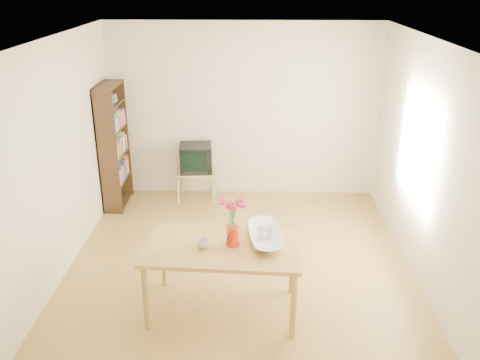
{
  "coord_description": "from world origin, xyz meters",
  "views": [
    {
      "loc": [
        0.14,
        -5.1,
        3.23
      ],
      "look_at": [
        0.0,
        0.3,
        1.0
      ],
      "focal_mm": 38.0,
      "sensor_mm": 36.0,
      "label": 1
    }
  ],
  "objects_px": {
    "bowl": "(265,219)",
    "mug": "(203,244)",
    "table": "(223,252)",
    "pitcher": "(233,236)",
    "television": "(196,157)"
  },
  "relations": [
    {
      "from": "mug",
      "to": "pitcher",
      "type": "bearing_deg",
      "value": 171.12
    },
    {
      "from": "mug",
      "to": "table",
      "type": "bearing_deg",
      "value": 173.2
    },
    {
      "from": "pitcher",
      "to": "television",
      "type": "xyz_separation_m",
      "value": [
        -0.66,
        2.74,
        -0.18
      ]
    },
    {
      "from": "table",
      "to": "television",
      "type": "relative_size",
      "value": 3.11
    },
    {
      "from": "pitcher",
      "to": "table",
      "type": "bearing_deg",
      "value": -148.14
    },
    {
      "from": "table",
      "to": "pitcher",
      "type": "height_order",
      "value": "pitcher"
    },
    {
      "from": "table",
      "to": "pitcher",
      "type": "relative_size",
      "value": 7.62
    },
    {
      "from": "table",
      "to": "television",
      "type": "distance_m",
      "value": 2.81
    },
    {
      "from": "pitcher",
      "to": "television",
      "type": "height_order",
      "value": "pitcher"
    },
    {
      "from": "television",
      "to": "bowl",
      "type": "bearing_deg",
      "value": -75.41
    },
    {
      "from": "mug",
      "to": "television",
      "type": "bearing_deg",
      "value": -104.57
    },
    {
      "from": "mug",
      "to": "television",
      "type": "distance_m",
      "value": 2.84
    },
    {
      "from": "table",
      "to": "pitcher",
      "type": "distance_m",
      "value": 0.19
    },
    {
      "from": "bowl",
      "to": "mug",
      "type": "bearing_deg",
      "value": -161.94
    },
    {
      "from": "table",
      "to": "bowl",
      "type": "height_order",
      "value": "bowl"
    }
  ]
}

